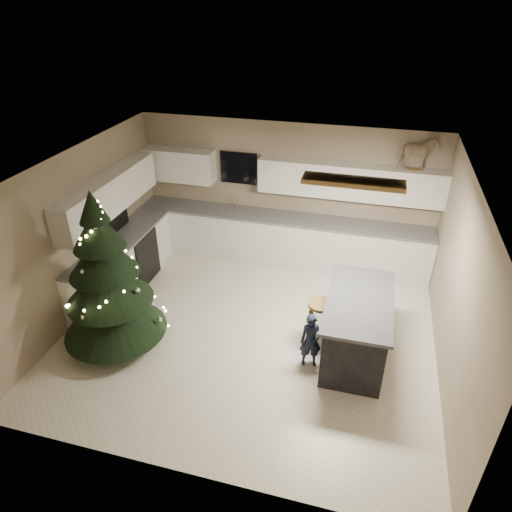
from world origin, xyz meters
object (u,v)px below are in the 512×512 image
Objects in this scene: bar_stool at (320,313)px; christmas_tree at (108,286)px; island at (356,327)px; rocking_horse at (417,153)px; toddler at (311,341)px.

bar_stool is 3.04m from christmas_tree.
bar_stool is at bearing 14.79° from christmas_tree.
rocking_horse is (0.59, 2.41, 1.80)m from island.
bar_stool is at bearing 136.38° from rocking_horse.
rocking_horse is at bearing 64.05° from bar_stool.
island is 3.53m from christmas_tree.
rocking_horse reaches higher than bar_stool.
christmas_tree is (-2.90, -0.77, 0.47)m from bar_stool.
rocking_horse is (1.12, 2.30, 1.74)m from bar_stool.
toddler is at bearing 5.42° from christmas_tree.
christmas_tree is 5.22m from rocking_horse.
christmas_tree is 2.92m from toddler.
toddler is 1.25× the size of rocking_horse.
christmas_tree is at bearing -165.21° from bar_stool.
christmas_tree is (-3.43, -0.65, 0.52)m from island.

